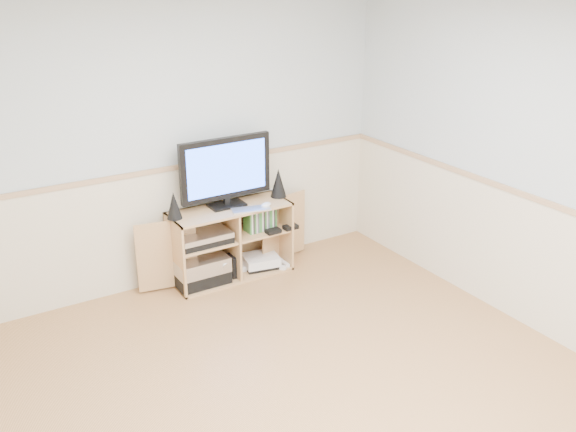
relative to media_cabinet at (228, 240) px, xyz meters
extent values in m
cube|color=tan|center=(-0.42, -2.07, -0.34)|extent=(4.00, 4.50, 0.02)
cube|color=silver|center=(1.59, -2.07, 0.92)|extent=(0.02, 4.50, 2.50)
cube|color=silver|center=(-0.42, 0.19, 0.92)|extent=(4.00, 0.02, 2.50)
cube|color=beige|center=(-0.42, 0.17, 0.17)|extent=(4.00, 0.01, 1.00)
cube|color=tan|center=(-0.42, 0.16, 0.69)|extent=(4.00, 0.02, 0.04)
cube|color=tan|center=(0.00, -0.05, -0.32)|extent=(1.06, 0.40, 0.02)
cube|color=tan|center=(0.00, -0.05, 0.31)|extent=(1.06, 0.40, 0.02)
cube|color=tan|center=(-0.52, -0.05, -0.01)|extent=(0.02, 0.40, 0.65)
cube|color=tan|center=(0.52, -0.05, -0.01)|extent=(0.02, 0.40, 0.65)
cube|color=tan|center=(0.00, 0.14, -0.01)|extent=(1.06, 0.02, 0.65)
cube|color=tan|center=(0.00, -0.05, -0.01)|extent=(0.02, 0.38, 0.61)
cube|color=tan|center=(-0.27, -0.05, 0.05)|extent=(0.50, 0.36, 0.02)
cube|color=tan|center=(0.27, -0.05, 0.05)|extent=(0.50, 0.36, 0.02)
cube|color=tan|center=(-0.58, 0.00, -0.01)|extent=(0.51, 0.11, 0.61)
cube|color=tan|center=(0.58, 0.00, -0.01)|extent=(0.51, 0.11, 0.61)
cube|color=black|center=(0.00, 0.00, 0.33)|extent=(0.31, 0.18, 0.02)
cube|color=black|center=(0.00, 0.00, 0.37)|extent=(0.05, 0.04, 0.06)
cube|color=black|center=(0.00, 0.00, 0.66)|extent=(0.83, 0.05, 0.53)
cube|color=#3063FF|center=(0.00, -0.03, 0.66)|extent=(0.73, 0.01, 0.43)
cone|color=black|center=(-0.50, -0.03, 0.44)|extent=(0.13, 0.13, 0.23)
cone|color=black|center=(0.50, -0.03, 0.45)|extent=(0.14, 0.14, 0.26)
cube|color=silver|center=(0.13, -0.19, 0.32)|extent=(0.35, 0.21, 0.01)
ellipsoid|color=white|center=(0.28, -0.19, 0.34)|extent=(0.11, 0.09, 0.04)
cube|color=black|center=(-0.31, -0.05, -0.26)|extent=(0.45, 0.34, 0.11)
cube|color=silver|center=(-0.31, -0.05, -0.14)|extent=(0.45, 0.34, 0.13)
cube|color=black|center=(-0.27, -0.05, 0.08)|extent=(0.45, 0.32, 0.05)
cube|color=silver|center=(-0.27, -0.05, 0.13)|extent=(0.45, 0.32, 0.05)
cube|color=black|center=(-0.03, -0.10, -0.21)|extent=(0.04, 0.14, 0.20)
cube|color=white|center=(0.17, -0.02, -0.29)|extent=(0.24, 0.20, 0.05)
cube|color=black|center=(0.29, -0.07, -0.30)|extent=(0.34, 0.29, 0.03)
cube|color=white|center=(0.29, -0.07, -0.24)|extent=(0.35, 0.31, 0.08)
cube|color=white|center=(0.49, -0.15, -0.30)|extent=(0.04, 0.14, 0.03)
cube|color=white|center=(0.47, 0.01, -0.30)|extent=(0.09, 0.15, 0.03)
cube|color=#3F8C3F|center=(0.29, -0.07, 0.15)|extent=(0.27, 0.13, 0.19)
cube|color=white|center=(0.58, 0.16, 0.27)|extent=(0.12, 0.03, 0.12)
camera|label=1|loc=(-2.27, -4.69, 2.32)|focal=40.00mm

